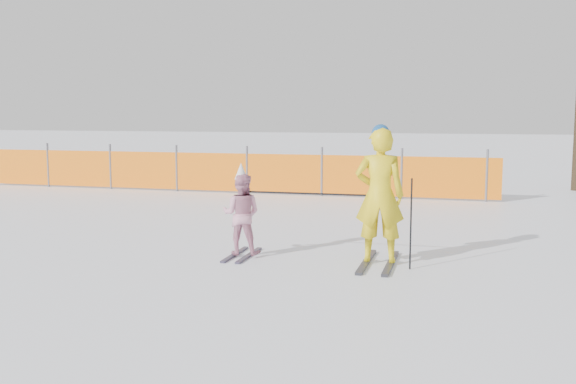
# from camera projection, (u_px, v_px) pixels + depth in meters

# --- Properties ---
(ground) EXTENTS (120.00, 120.00, 0.00)m
(ground) POSITION_uv_depth(u_px,v_px,m) (278.00, 270.00, 8.60)
(ground) COLOR white
(ground) RESTS_ON ground
(adult) EXTENTS (0.72, 1.46, 1.95)m
(adult) POSITION_uv_depth(u_px,v_px,m) (380.00, 195.00, 8.85)
(adult) COLOR black
(adult) RESTS_ON ground
(child) EXTENTS (0.61, 1.04, 1.38)m
(child) POSITION_uv_depth(u_px,v_px,m) (241.00, 214.00, 9.39)
(child) COLOR black
(child) RESTS_ON ground
(ski_poles) EXTENTS (2.35, 0.22, 1.24)m
(ski_poles) POSITION_uv_depth(u_px,v_px,m) (349.00, 206.00, 8.89)
(ski_poles) COLOR black
(ski_poles) RESTS_ON ground
(safety_fence) EXTENTS (14.38, 0.06, 1.25)m
(safety_fence) POSITION_uv_depth(u_px,v_px,m) (217.00, 172.00, 16.98)
(safety_fence) COLOR #595960
(safety_fence) RESTS_ON ground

